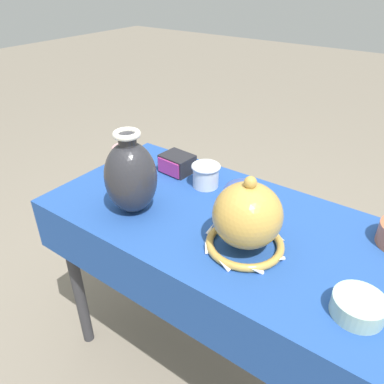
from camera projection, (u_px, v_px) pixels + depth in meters
The scene contains 9 objects.
ground_plane at pixel (217, 362), 1.54m from camera, with size 14.00×14.00×0.00m, color gray.
display_table at pixel (222, 243), 1.20m from camera, with size 1.16×0.58×0.73m.
vase_tall_bulbous at pixel (131, 176), 1.14m from camera, with size 0.16×0.16×0.27m.
vase_dome_bell at pixel (247, 219), 1.00m from camera, with size 0.23×0.23×0.23m.
mosaic_tile_box at pixel (177, 164), 1.40m from camera, with size 0.12×0.11×0.07m.
cup_wide_rose at pixel (127, 156), 1.43m from camera, with size 0.11×0.11×0.09m.
cup_wide_porcelain at pixel (206, 175), 1.31m from camera, with size 0.10×0.10×0.08m.
bowl_shallow_cobalt at pixel (243, 192), 1.23m from camera, with size 0.13×0.13×0.07m, color #3851A8.
pot_squat_celadon at pixel (358, 306), 0.83m from camera, with size 0.12×0.12×0.05m, color #A8CCB7.
Camera 1 is at (0.47, -0.83, 1.40)m, focal length 35.00 mm.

